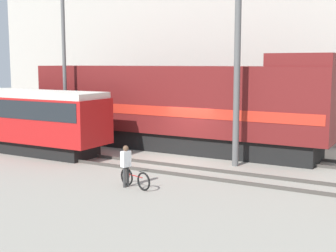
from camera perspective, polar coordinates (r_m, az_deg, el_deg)
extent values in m
plane|color=#9E998C|center=(22.42, 1.34, -4.31)|extent=(120.00, 120.00, 0.00)
cube|color=#47423D|center=(20.20, -2.19, -5.46)|extent=(60.00, 0.07, 0.14)
cube|color=#47423D|center=(21.40, -0.16, -4.70)|extent=(60.00, 0.07, 0.14)
cube|color=#47423D|center=(24.09, 3.52, -3.31)|extent=(60.00, 0.07, 0.14)
cube|color=#47423D|center=(25.37, 4.95, -2.76)|extent=(60.00, 0.07, 0.14)
cube|color=#B7B2A8|center=(31.76, 10.68, 10.85)|extent=(39.43, 6.00, 12.96)
cube|color=black|center=(25.44, 0.70, -1.72)|extent=(15.43, 2.55, 1.00)
cube|color=maroon|center=(25.17, 0.70, 3.34)|extent=(16.78, 3.00, 3.50)
cube|color=red|center=(25.21, 0.70, 2.15)|extent=(16.44, 3.04, 0.50)
cube|color=maroon|center=(22.58, 16.34, 7.73)|extent=(3.00, 2.85, 0.60)
cube|color=black|center=(26.12, -17.59, -2.17)|extent=(9.23, 2.00, 0.70)
cube|color=red|center=(25.92, -17.73, 1.04)|extent=(10.48, 2.50, 2.24)
cube|color=#1E2328|center=(25.86, -17.78, 2.30)|extent=(10.06, 2.54, 0.90)
cube|color=silver|center=(25.81, -17.84, 3.84)|extent=(10.27, 2.38, 0.30)
torus|color=black|center=(17.31, -2.99, -6.76)|extent=(0.69, 0.26, 0.70)
torus|color=black|center=(18.04, -5.05, -6.18)|extent=(0.69, 0.26, 0.70)
cylinder|color=#B21E1E|center=(17.64, -4.05, -6.08)|extent=(0.81, 0.27, 0.04)
cylinder|color=#B21E1E|center=(17.89, -4.75, -5.78)|extent=(0.03, 0.03, 0.31)
cylinder|color=#262626|center=(17.21, -3.00, -5.48)|extent=(0.15, 0.43, 0.02)
cylinder|color=#333333|center=(17.89, -4.93, -6.16)|extent=(0.11, 0.11, 0.78)
cylinder|color=#333333|center=(17.79, -5.34, -6.24)|extent=(0.11, 0.11, 0.78)
cube|color=white|center=(17.68, -5.16, -4.02)|extent=(0.31, 0.41, 0.60)
sphere|color=brown|center=(17.61, -5.18, -2.72)|extent=(0.21, 0.21, 0.21)
cylinder|color=#595959|center=(26.52, -12.53, 7.34)|extent=(0.20, 0.20, 9.16)
cylinder|color=#595959|center=(21.15, 8.38, 5.01)|extent=(0.29, 0.29, 7.40)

